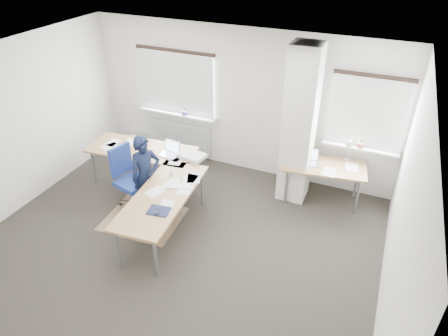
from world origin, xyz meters
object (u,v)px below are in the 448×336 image
at_px(desk_main, 154,172).
at_px(desk_side, 325,167).
at_px(task_chair, 132,190).
at_px(person, 146,175).

xyz_separation_m(desk_main, desk_side, (2.63, 1.30, -0.01)).
xyz_separation_m(desk_side, task_chair, (-3.01, -1.47, -0.37)).
bearing_deg(task_chair, desk_side, 40.14).
bearing_deg(desk_main, desk_side, 21.35).
distance_m(desk_main, task_chair, 0.56).
bearing_deg(person, desk_side, -26.23).
bearing_deg(desk_side, desk_main, -162.52).
xyz_separation_m(desk_side, person, (-2.68, -1.48, 0.03)).
distance_m(desk_side, task_chair, 3.37).
relative_size(desk_main, task_chair, 2.34).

